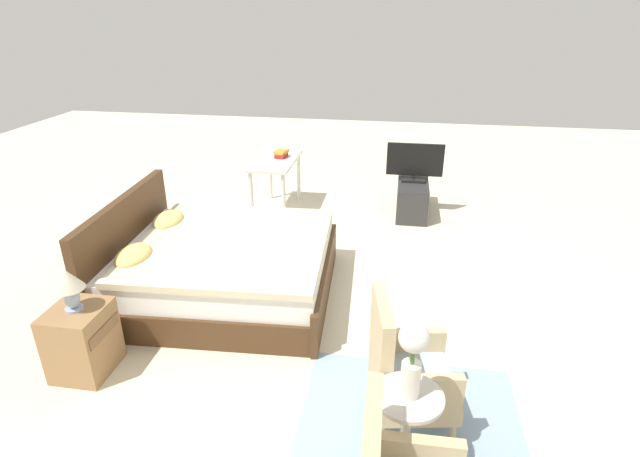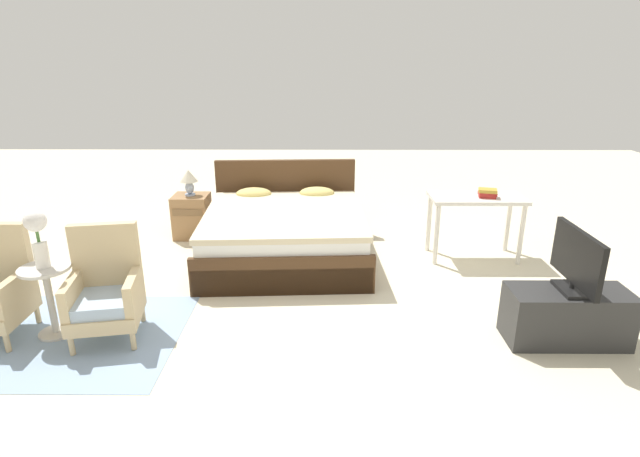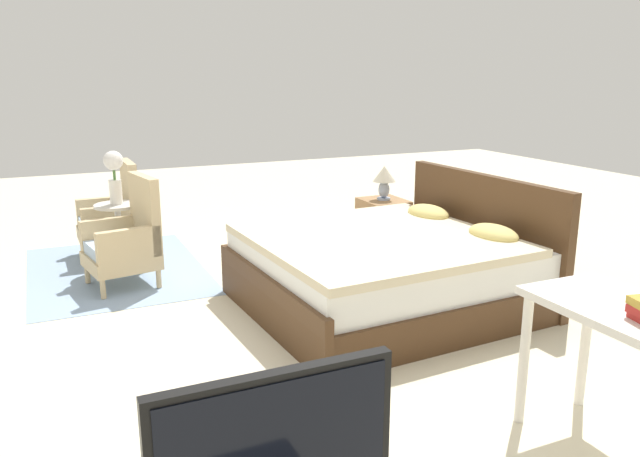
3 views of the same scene
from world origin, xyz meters
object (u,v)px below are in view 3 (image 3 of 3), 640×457
Objects in this scene: table_lamp at (384,178)px; vanity_desk at (640,337)px; side_table at (119,229)px; tv_flatscreen at (275,450)px; flower_vase at (114,172)px; armchair_by_window_left at (114,218)px; armchair_by_window_right at (127,241)px; bed at (390,269)px; nightstand at (383,227)px.

table_lamp reaches higher than vanity_desk.
tv_flatscreen is (4.24, -0.06, 0.33)m from side_table.
flower_vase is 4.36m from vanity_desk.
armchair_by_window_left is at bearing 178.83° from side_table.
side_table is 1.29× the size of flower_vase.
vanity_desk is at bearing 26.39° from armchair_by_window_right.
armchair_by_window_left reaches higher than table_lamp.
flower_vase reaches higher than tv_flatscreen.
armchair_by_window_right is at bearing -153.61° from vanity_desk.
table_lamp is 3.49m from vanity_desk.
armchair_by_window_left reaches higher than vanity_desk.
bed is 2.88m from armchair_by_window_left.
vanity_desk is at bearing -0.38° from bed.
vanity_desk is (2.18, -0.01, 0.33)m from bed.
side_table is at bearing -156.23° from vanity_desk.
flower_vase is (0.48, -0.01, 0.52)m from armchair_by_window_left.
tv_flatscreen reaches higher than table_lamp.
tv_flatscreen is (2.43, -1.83, 0.41)m from bed.
tv_flatscreen is at bearing -34.16° from table_lamp.
nightstand is 0.49m from table_lamp.
armchair_by_window_left is 2.63m from nightstand.
bed reaches higher than nightstand.
table_lamp is at bearing 66.81° from armchair_by_window_left.
armchair_by_window_right is at bearing -127.30° from bed.
armchair_by_window_left is (-2.28, -1.76, 0.08)m from bed.
flower_vase reaches higher than vanity_desk.
armchair_by_window_left is at bearing 179.09° from tv_flatscreen.
bed is 2.27× the size of armchair_by_window_left.
armchair_by_window_left is at bearing 179.94° from armchair_by_window_right.
flower_vase is 2.50m from table_lamp.
flower_vase is at bearing -102.97° from table_lamp.
flower_vase is at bearing -178.92° from armchair_by_window_right.
table_lamp is at bearing 145.84° from tv_flatscreen.
tv_flatscreen reaches higher than nightstand.
armchair_by_window_left is 4.73m from tv_flatscreen.
flower_vase reaches higher than side_table.
bed reaches higher than tv_flatscreen.
armchair_by_window_left is at bearing -113.19° from table_lamp.
armchair_by_window_left is 0.48m from side_table.
vanity_desk is at bearing 21.36° from armchair_by_window_left.
nightstand is at bearing 152.06° from bed.
nightstand is 0.75× the size of tv_flatscreen.
table_lamp is 0.45× the size of tv_flatscreen.
armchair_by_window_left is 1.93× the size of flower_vase.
flower_vase is at bearing -156.23° from vanity_desk.
flower_vase reaches higher than armchair_by_window_left.
side_table is 2.52m from table_lamp.
armchair_by_window_left is 1.66× the size of nightstand.
nightstand is (0.56, 2.43, -0.63)m from flower_vase.
flower_vase is at bearing -1.17° from armchair_by_window_left.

